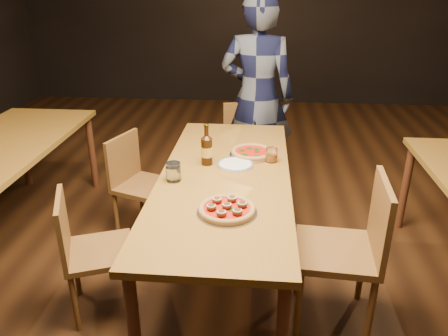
# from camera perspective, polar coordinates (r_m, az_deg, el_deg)

# --- Properties ---
(ground) EXTENTS (9.00, 9.00, 0.00)m
(ground) POSITION_cam_1_polar(r_m,az_deg,el_deg) (3.09, 0.08, -13.64)
(ground) COLOR black
(table_main) EXTENTS (0.80, 2.00, 0.75)m
(table_main) POSITION_cam_1_polar(r_m,az_deg,el_deg) (2.73, 0.09, -2.29)
(table_main) COLOR brown
(table_main) RESTS_ON ground
(chair_main_nw) EXTENTS (0.49, 0.49, 0.81)m
(chair_main_nw) POSITION_cam_1_polar(r_m,az_deg,el_deg) (2.70, -15.97, -10.35)
(chair_main_nw) COLOR brown
(chair_main_nw) RESTS_ON ground
(chair_main_sw) EXTENTS (0.49, 0.49, 0.82)m
(chair_main_sw) POSITION_cam_1_polar(r_m,az_deg,el_deg) (3.39, -10.33, -2.22)
(chair_main_sw) COLOR brown
(chair_main_sw) RESTS_ON ground
(chair_main_e) EXTENTS (0.48, 0.48, 0.95)m
(chair_main_e) POSITION_cam_1_polar(r_m,az_deg,el_deg) (2.56, 14.45, -10.31)
(chair_main_e) COLOR brown
(chair_main_e) RESTS_ON ground
(chair_end) EXTENTS (0.49, 0.49, 0.88)m
(chair_end) POSITION_cam_1_polar(r_m,az_deg,el_deg) (3.89, 3.32, 2.09)
(chair_end) COLOR brown
(chair_end) RESTS_ON ground
(pizza_meatball) EXTENTS (0.32, 0.32, 0.06)m
(pizza_meatball) POSITION_cam_1_polar(r_m,az_deg,el_deg) (2.27, 0.38, -5.37)
(pizza_meatball) COLOR #B7B7BF
(pizza_meatball) RESTS_ON table_main
(pizza_margherita) EXTENTS (0.31, 0.31, 0.04)m
(pizza_margherita) POSITION_cam_1_polar(r_m,az_deg,el_deg) (3.00, 3.66, 2.04)
(pizza_margherita) COLOR #B7B7BF
(pizza_margherita) RESTS_ON table_main
(plate_stack) EXTENTS (0.23, 0.23, 0.02)m
(plate_stack) POSITION_cam_1_polar(r_m,az_deg,el_deg) (2.82, 1.50, 0.40)
(plate_stack) COLOR white
(plate_stack) RESTS_ON table_main
(beer_bottle) EXTENTS (0.07, 0.07, 0.27)m
(beer_bottle) POSITION_cam_1_polar(r_m,az_deg,el_deg) (2.82, -2.27, 2.30)
(beer_bottle) COLOR black
(beer_bottle) RESTS_ON table_main
(water_glass) EXTENTS (0.09, 0.09, 0.11)m
(water_glass) POSITION_cam_1_polar(r_m,az_deg,el_deg) (2.63, -6.63, -0.49)
(water_glass) COLOR white
(water_glass) RESTS_ON table_main
(amber_glass) EXTENTS (0.08, 0.08, 0.10)m
(amber_glass) POSITION_cam_1_polar(r_m,az_deg,el_deg) (2.89, 6.24, 1.74)
(amber_glass) COLOR #B05F13
(amber_glass) RESTS_ON table_main
(diner) EXTENTS (0.70, 0.51, 1.79)m
(diner) POSITION_cam_1_polar(r_m,az_deg,el_deg) (3.90, 4.33, 9.17)
(diner) COLOR black
(diner) RESTS_ON ground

